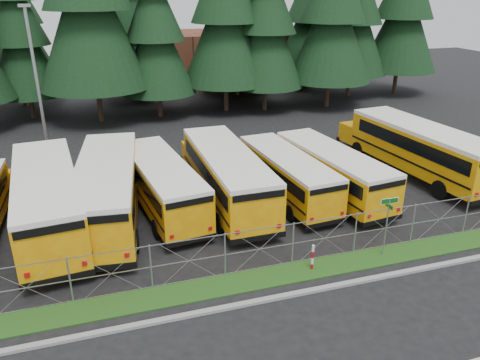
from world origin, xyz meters
name	(u,v)px	position (x,y,z in m)	size (l,w,h in m)	color
ground	(303,249)	(0.00, 0.00, 0.00)	(120.00, 120.00, 0.00)	black
curb	(336,286)	(0.00, -3.10, 0.06)	(50.00, 0.25, 0.12)	gray
grass_verge	(320,268)	(0.00, -1.70, 0.03)	(50.00, 1.40, 0.06)	#1F4714
chainlink_fence	(314,240)	(0.00, -1.00, 1.00)	(44.00, 0.10, 2.00)	#96989E
brick_building	(212,57)	(6.00, 40.00, 3.00)	(22.00, 10.00, 6.00)	brown
bus_1	(48,200)	(-11.05, 5.39, 1.59)	(2.87, 12.15, 3.18)	orange
bus_2	(108,191)	(-8.22, 5.69, 1.59)	(2.86, 12.13, 3.18)	orange
bus_3	(161,185)	(-5.53, 6.17, 1.38)	(2.49, 10.57, 2.77)	orange
bus_4	(225,176)	(-2.04, 5.94, 1.53)	(2.75, 11.66, 3.06)	orange
bus_5	(284,175)	(1.32, 5.62, 1.30)	(2.34, 9.91, 2.60)	orange
bus_6	(328,172)	(3.87, 5.23, 1.36)	(2.46, 10.40, 2.73)	orange
bus_east	(416,150)	(10.51, 6.33, 1.62)	(2.91, 12.33, 3.23)	orange
street_sign	(388,214)	(3.14, -1.57, 2.03)	(0.84, 0.55, 2.81)	#96989E
striped_bollard	(313,258)	(-0.38, -1.69, 0.60)	(0.11, 0.11, 1.20)	#B20C0C
light_standard	(37,82)	(-11.70, 15.27, 5.50)	(0.70, 0.35, 10.14)	#96989E
conifer_2	(20,37)	(-13.84, 28.38, 7.09)	(6.42, 6.42, 14.19)	black
conifer_4	(155,32)	(-2.74, 25.39, 7.43)	(6.72, 6.72, 14.86)	black
conifer_5	(225,12)	(3.66, 25.73, 8.92)	(8.07, 8.07, 17.84)	black
conifer_6	(266,24)	(7.27, 24.84, 7.87)	(7.12, 7.12, 15.75)	black
conifer_7	(333,13)	(13.58, 24.26, 8.83)	(7.98, 7.98, 17.66)	black
conifer_8	(354,16)	(17.99, 27.89, 8.27)	(7.48, 7.48, 16.54)	black
conifer_9	(404,10)	(23.64, 27.55, 8.76)	(7.93, 7.93, 17.53)	black
conifer_10	(8,15)	(-15.15, 33.65, 8.63)	(7.80, 7.80, 17.26)	black
conifer_11	(127,25)	(-4.47, 32.79, 7.55)	(6.83, 6.83, 15.10)	black
conifer_12	(237,14)	(6.76, 32.18, 8.42)	(7.61, 7.61, 16.84)	black
conifer_13	(311,14)	(15.65, 33.24, 8.20)	(7.41, 7.41, 16.40)	black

